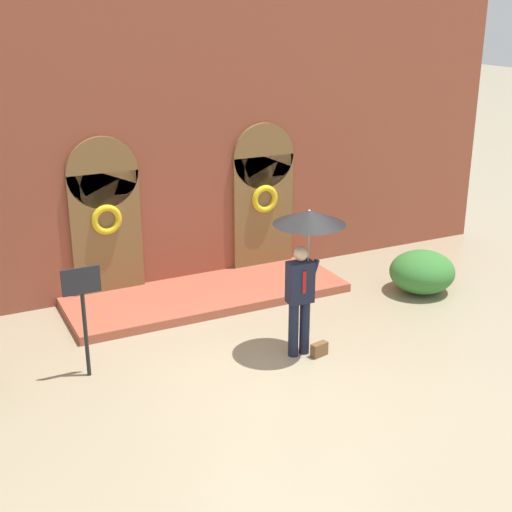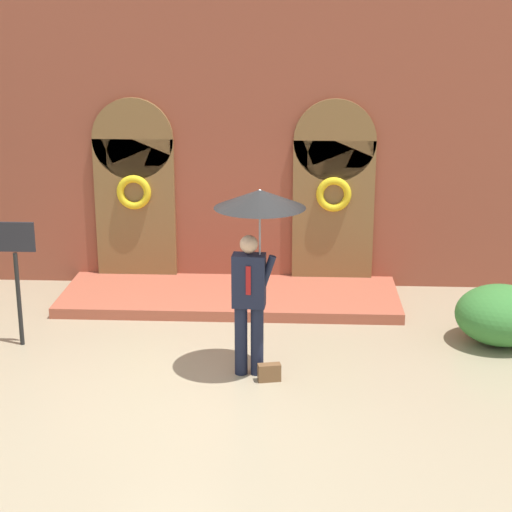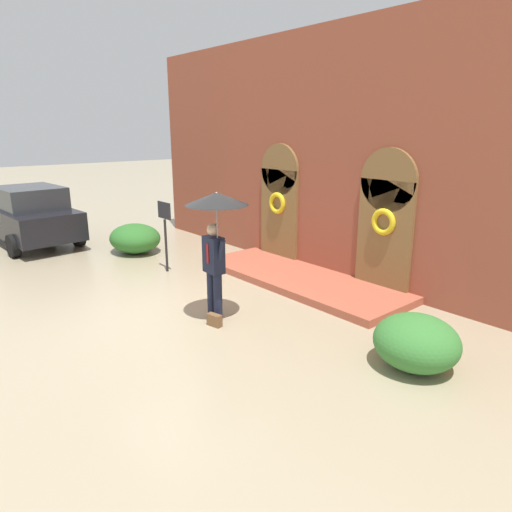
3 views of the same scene
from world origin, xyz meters
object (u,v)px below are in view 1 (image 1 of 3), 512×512
handbag (319,350)px  shrub_right (422,272)px  sign_post (83,304)px  person_with_umbrella (307,239)px

handbag → shrub_right: shrub_right is taller
sign_post → person_with_umbrella: bearing=-13.8°
person_with_umbrella → handbag: person_with_umbrella is taller
person_with_umbrella → shrub_right: 3.80m
handbag → shrub_right: size_ratio=0.22×
shrub_right → person_with_umbrella: bearing=-159.9°
person_with_umbrella → shrub_right: bearing=20.1°
person_with_umbrella → sign_post: (-3.24, 0.80, -0.75)m
handbag → shrub_right: (3.11, 1.40, 0.29)m
sign_post → shrub_right: bearing=3.5°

